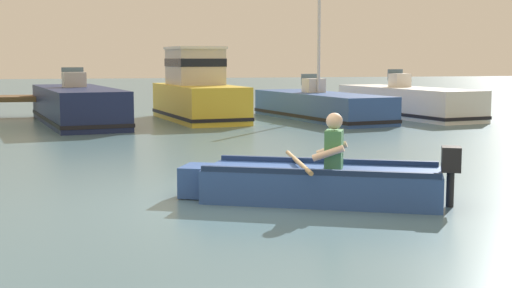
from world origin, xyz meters
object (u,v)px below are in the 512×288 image
(moored_boat_yellow, at_px, (198,93))
(moored_boat_navy, at_px, (77,107))
(moored_boat_white, at_px, (407,103))
(rowboat_with_person, at_px, (317,183))
(moored_boat_blue, at_px, (320,107))

(moored_boat_yellow, bearing_deg, moored_boat_navy, -173.04)
(moored_boat_yellow, xyz_separation_m, moored_boat_white, (6.80, -0.35, -0.39))
(rowboat_with_person, distance_m, moored_boat_white, 14.35)
(moored_boat_yellow, relative_size, moored_boat_blue, 0.79)
(moored_boat_blue, relative_size, moored_boat_white, 1.02)
(rowboat_with_person, xyz_separation_m, moored_boat_yellow, (0.27, 12.84, 0.59))
(moored_boat_navy, height_order, moored_boat_yellow, moored_boat_yellow)
(moored_boat_navy, height_order, moored_boat_white, moored_boat_navy)
(moored_boat_blue, bearing_deg, moored_boat_white, 4.52)
(moored_boat_blue, distance_m, moored_boat_white, 3.04)
(moored_boat_yellow, xyz_separation_m, moored_boat_blue, (3.77, -0.59, -0.45))
(moored_boat_yellow, bearing_deg, moored_boat_white, -2.94)
(rowboat_with_person, relative_size, moored_boat_blue, 0.56)
(moored_boat_navy, relative_size, moored_boat_yellow, 1.32)
(moored_boat_navy, bearing_deg, rowboat_with_person, -74.97)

